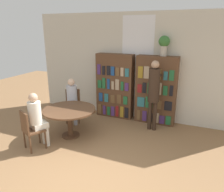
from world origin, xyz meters
TOP-DOWN VIEW (x-y plane):
  - ground_plane at (0.00, 0.00)m, footprint 16.00×16.00m
  - wall_back at (0.00, 3.25)m, footprint 6.40×0.07m
  - bookshelf_left at (-0.61, 3.06)m, footprint 1.09×0.34m
  - bookshelf_right at (0.61, 3.06)m, footprint 1.09×0.34m
  - flower_vase at (0.74, 3.06)m, footprint 0.29×0.29m
  - reading_table at (-1.12, 1.40)m, footprint 1.26×1.26m
  - chair_near_camera at (-1.54, 0.53)m, footprint 0.53×0.53m
  - chair_left_side at (-1.57, 2.26)m, footprint 0.54×0.54m
  - seated_reader_left at (-1.49, 2.10)m, footprint 0.40×0.42m
  - seated_reader_right at (-1.46, 0.69)m, footprint 0.39×0.41m
  - librarian_standing at (0.65, 2.56)m, footprint 0.28×0.55m

SIDE VIEW (x-z plane):
  - ground_plane at x=0.00m, z-range 0.00..0.00m
  - chair_near_camera at x=-1.54m, z-range 0.06..0.96m
  - chair_left_side at x=-1.57m, z-range 0.06..0.96m
  - reading_table at x=-1.12m, z-range 0.25..0.96m
  - seated_reader_right at x=-1.46m, z-range 0.09..1.36m
  - seated_reader_left at x=-1.49m, z-range 0.10..1.37m
  - bookshelf_left at x=-0.61m, z-range 0.00..1.87m
  - bookshelf_right at x=0.61m, z-range 0.00..1.87m
  - librarian_standing at x=0.65m, z-range 0.20..2.02m
  - wall_back at x=0.00m, z-range 0.01..3.01m
  - flower_vase at x=0.74m, z-range 1.93..2.45m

